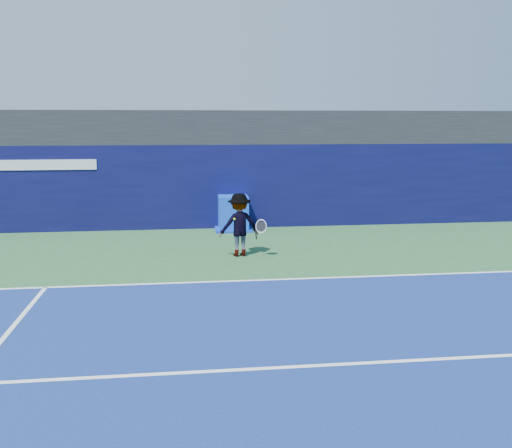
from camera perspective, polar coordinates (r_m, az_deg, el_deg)
The scene contains 8 objects.
ground at distance 11.10m, azimuth 2.28°, elevation -9.88°, with size 80.00×80.00×0.00m, color #295B30.
baseline at distance 13.92m, azimuth 0.26°, elevation -5.64°, with size 24.00×0.10×0.01m, color white.
service_line at distance 9.27m, azimuth 4.35°, elevation -14.03°, with size 24.00×0.10×0.01m, color white.
stadium_band at distance 21.85m, azimuth -2.64°, elevation 9.65°, with size 36.00×3.00×1.20m, color black.
back_wall_assembly at distance 20.98m, azimuth -2.39°, elevation 3.89°, with size 36.00×1.03×3.00m.
equipment_cart at distance 20.23m, azimuth -2.31°, elevation 0.97°, with size 1.29×1.29×1.23m.
tennis_player at distance 16.28m, azimuth -1.68°, elevation -0.08°, with size 1.39×0.87×1.81m.
tennis_ball at distance 15.81m, azimuth -2.18°, elevation 0.51°, with size 0.06×0.06×0.06m.
Camera 1 is at (-1.72, -10.28, 3.81)m, focal length 40.00 mm.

